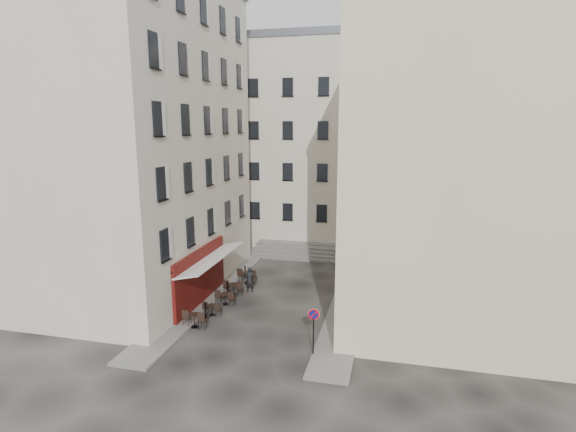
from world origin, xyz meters
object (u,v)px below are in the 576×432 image
(no_parking_sign, at_px, (313,323))
(bistro_table_a, at_px, (195,319))
(pedestrian, at_px, (250,280))
(bistro_table_b, at_px, (212,309))

(no_parking_sign, height_order, bistro_table_a, no_parking_sign)
(bistro_table_a, bearing_deg, pedestrian, 78.36)
(no_parking_sign, height_order, pedestrian, no_parking_sign)
(bistro_table_a, distance_m, pedestrian, 6.00)
(bistro_table_a, distance_m, bistro_table_b, 1.77)
(no_parking_sign, xyz_separation_m, pedestrian, (-5.65, 7.42, -0.86))
(no_parking_sign, xyz_separation_m, bistro_table_a, (-6.86, 1.56, -1.22))
(no_parking_sign, distance_m, bistro_table_b, 7.49)
(bistro_table_a, height_order, bistro_table_b, bistro_table_a)
(no_parking_sign, relative_size, bistro_table_a, 1.74)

